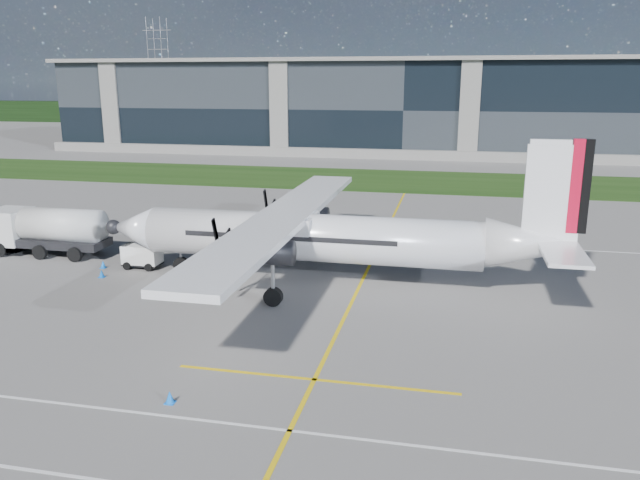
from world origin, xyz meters
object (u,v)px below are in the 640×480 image
Objects in this scene: safety_cone_stbdwing at (328,223)px; safety_cone_nose_port at (102,274)px; turboprop_aircraft at (328,211)px; safety_cone_portwing at (170,397)px; safety_cone_nose_stbd at (131,258)px; pylon_west at (159,70)px; fuel_tanker_truck at (40,231)px; safety_cone_fwd at (103,264)px; baggage_tug at (142,256)px; ground_crew_person at (192,274)px.

safety_cone_stbdwing and safety_cone_nose_port have the same top height.
safety_cone_portwing is (-3.03, -15.80, -4.28)m from turboprop_aircraft.
safety_cone_portwing is at bearing -57.32° from safety_cone_nose_stbd.
pylon_west is 0.99× the size of turboprop_aircraft.
safety_cone_portwing and safety_cone_nose_port have the same top height.
fuel_tanker_truck is 18.07× the size of safety_cone_fwd.
safety_cone_portwing is at bearing -44.21° from fuel_tanker_truck.
safety_cone_nose_stbd is at bearing -4.20° from fuel_tanker_truck.
fuel_tanker_truck reaches higher than safety_cone_stbdwing.
safety_cone_nose_stbd is at bearing 89.02° from safety_cone_nose_port.
safety_cone_fwd is 2.02m from safety_cone_nose_stbd.
pylon_west reaches higher than safety_cone_stbdwing.
pylon_west reaches higher than turboprop_aircraft.
baggage_tug is at bearing -64.43° from pylon_west.
safety_cone_nose_port is (-11.19, 13.79, 0.00)m from safety_cone_portwing.
safety_cone_nose_stbd is at bearing 173.76° from turboprop_aircraft.
safety_cone_stbdwing is (18.32, 12.86, -1.44)m from fuel_tanker_truck.
turboprop_aircraft is at bearing 0.63° from safety_cone_fwd.
safety_cone_fwd is at bearing -179.37° from turboprop_aircraft.
safety_cone_fwd is (-12.12, -15.11, 0.00)m from safety_cone_stbdwing.
pylon_west is 3.32× the size of fuel_tanker_truck.
ground_crew_person is (73.28, -146.05, -14.08)m from pylon_west.
safety_cone_fwd is 1.00× the size of safety_cone_nose_port.
safety_cone_nose_port is (-14.22, -2.01, -4.28)m from turboprop_aircraft.
pylon_west is 60.00× the size of safety_cone_nose_stbd.
pylon_west is 153.82m from fuel_tanker_truck.
pylon_west reaches higher than ground_crew_person.
ground_crew_person reaches higher than safety_cone_fwd.
baggage_tug reaches higher than safety_cone_nose_port.
safety_cone_stbdwing is at bearing 50.45° from safety_cone_nose_stbd.
turboprop_aircraft is 60.35× the size of safety_cone_portwing.
safety_cone_fwd is at bearing -19.95° from fuel_tanker_truck.
safety_cone_nose_port is (-11.12, -16.96, 0.00)m from safety_cone_stbdwing.
fuel_tanker_truck reaches higher than baggage_tug.
turboprop_aircraft is (81.00, -143.26, -10.47)m from pylon_west.
safety_cone_stbdwing is (-0.07, 30.75, 0.00)m from safety_cone_portwing.
baggage_tug is 5.15× the size of safety_cone_nose_port.
pylon_west is at bearing 119.48° from turboprop_aircraft.
safety_cone_stbdwing is at bearing -58.74° from pylon_west.
safety_cone_stbdwing and safety_cone_nose_stbd have the same top height.
safety_cone_nose_port is (-0.06, -3.56, 0.00)m from safety_cone_nose_stbd.
pylon_west is 158.48m from safety_cone_fwd.
fuel_tanker_truck is at bearing 160.05° from safety_cone_fwd.
fuel_tanker_truck is at bearing 174.45° from turboprop_aircraft.
fuel_tanker_truck is 18.07× the size of safety_cone_nose_port.
ground_crew_person is at bearing -33.93° from safety_cone_nose_stbd.
safety_cone_portwing and safety_cone_nose_stbd have the same top height.
fuel_tanker_truck is (59.58, -141.18, -13.31)m from pylon_west.
safety_cone_fwd is at bearing 118.42° from safety_cone_nose_port.
safety_cone_stbdwing is at bearing 51.27° from safety_cone_fwd.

